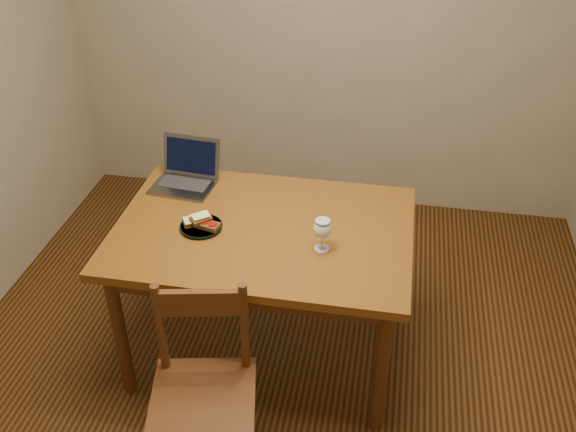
% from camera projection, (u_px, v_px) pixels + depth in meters
% --- Properties ---
extents(floor, '(3.20, 3.20, 0.02)m').
position_uv_depth(floor, '(279.00, 369.00, 3.12)').
color(floor, black).
rests_on(floor, ground).
extents(back_wall, '(3.20, 0.02, 2.60)m').
position_uv_depth(back_wall, '(330.00, 4.00, 3.70)').
color(back_wall, gray).
rests_on(back_wall, floor).
extents(table, '(1.30, 0.90, 0.74)m').
position_uv_depth(table, '(263.00, 243.00, 2.86)').
color(table, '#522C0D').
rests_on(table, floor).
extents(chair, '(0.46, 0.45, 0.42)m').
position_uv_depth(chair, '(203.00, 384.00, 2.44)').
color(chair, '#42210D').
rests_on(chair, floor).
extents(plate, '(0.19, 0.19, 0.02)m').
position_uv_depth(plate, '(201.00, 227.00, 2.80)').
color(plate, black).
rests_on(plate, table).
extents(sandwich_cheese, '(0.11, 0.10, 0.03)m').
position_uv_depth(sandwich_cheese, '(195.00, 221.00, 2.80)').
color(sandwich_cheese, '#381E0C').
rests_on(sandwich_cheese, plate).
extents(sandwich_tomato, '(0.11, 0.08, 0.03)m').
position_uv_depth(sandwich_tomato, '(208.00, 225.00, 2.77)').
color(sandwich_tomato, '#381E0C').
rests_on(sandwich_tomato, plate).
extents(sandwich_top, '(0.10, 0.10, 0.03)m').
position_uv_depth(sandwich_top, '(201.00, 218.00, 2.78)').
color(sandwich_top, '#381E0C').
rests_on(sandwich_top, plate).
extents(milk_glass, '(0.08, 0.08, 0.15)m').
position_uv_depth(milk_glass, '(322.00, 235.00, 2.64)').
color(milk_glass, white).
rests_on(milk_glass, table).
extents(laptop, '(0.31, 0.29, 0.21)m').
position_uv_depth(laptop, '(187.00, 172.00, 3.10)').
color(laptop, slate).
rests_on(laptop, table).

